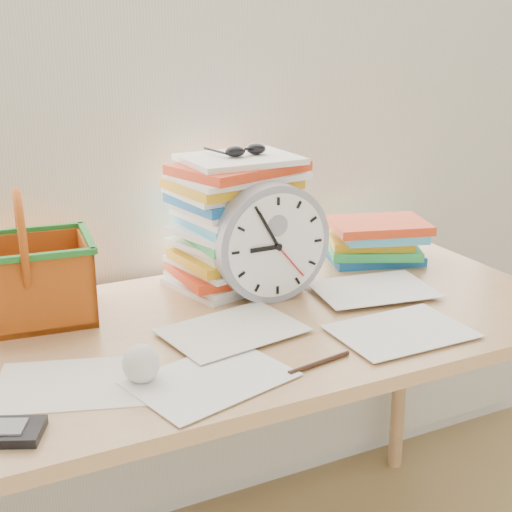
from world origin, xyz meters
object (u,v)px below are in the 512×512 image
paper_stack (237,221)px  clock (272,243)px  desk (254,350)px  book_stack (375,241)px  basket (24,257)px

paper_stack → clock: (0.02, -0.14, -0.02)m
desk → book_stack: bearing=23.9°
clock → desk: bearing=-135.5°
desk → clock: clock is taller
book_stack → basket: 0.89m
book_stack → paper_stack: bearing=177.5°
paper_stack → basket: paper_stack is taller
paper_stack → clock: size_ratio=1.15×
clock → book_stack: clock is taller
paper_stack → clock: paper_stack is taller
desk → book_stack: 0.52m
clock → basket: basket is taller
clock → basket: bearing=165.8°
desk → basket: size_ratio=5.05×
book_stack → basket: size_ratio=0.96×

